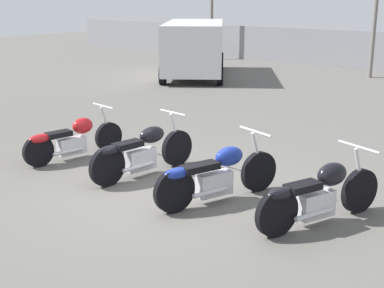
# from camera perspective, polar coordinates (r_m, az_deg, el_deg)

# --- Properties ---
(ground_plane) EXTENTS (60.00, 60.00, 0.00)m
(ground_plane) POSITION_cam_1_polar(r_m,az_deg,el_deg) (8.66, -2.59, -5.03)
(ground_plane) COLOR #5B5954
(motorcycle_slot_0) EXTENTS (0.70, 2.11, 0.96)m
(motorcycle_slot_0) POSITION_cam_1_polar(r_m,az_deg,el_deg) (10.44, -12.63, 0.52)
(motorcycle_slot_0) COLOR black
(motorcycle_slot_0) RESTS_ON ground_plane
(motorcycle_slot_1) EXTENTS (0.66, 2.22, 1.03)m
(motorcycle_slot_1) POSITION_cam_1_polar(r_m,az_deg,el_deg) (9.27, -5.36, -0.83)
(motorcycle_slot_1) COLOR black
(motorcycle_slot_1) RESTS_ON ground_plane
(motorcycle_slot_2) EXTENTS (0.97, 2.16, 1.02)m
(motorcycle_slot_2) POSITION_cam_1_polar(r_m,az_deg,el_deg) (8.09, 2.59, -3.31)
(motorcycle_slot_2) COLOR black
(motorcycle_slot_2) RESTS_ON ground_plane
(motorcycle_slot_3) EXTENTS (1.01, 2.10, 1.02)m
(motorcycle_slot_3) POSITION_cam_1_polar(r_m,az_deg,el_deg) (7.50, 13.37, -5.25)
(motorcycle_slot_3) COLOR black
(motorcycle_slot_3) RESTS_ON ground_plane
(parked_van) EXTENTS (4.76, 5.54, 2.03)m
(parked_van) POSITION_cam_1_polar(r_m,az_deg,el_deg) (20.61, 0.26, 10.39)
(parked_van) COLOR silver
(parked_van) RESTS_ON ground_plane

